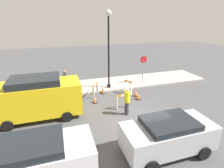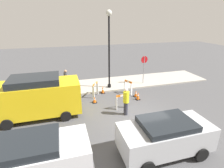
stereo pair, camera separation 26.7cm
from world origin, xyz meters
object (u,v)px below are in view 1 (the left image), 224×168
(person_worker, at_px, (127,101))
(parked_car_1, at_px, (168,134))
(streetlamp_post, at_px, (109,41))
(work_van, at_px, (37,96))
(person_pedestrian, at_px, (66,80))
(stop_sign, at_px, (143,65))
(parked_car_0, at_px, (28,162))

(person_worker, height_order, parked_car_1, person_worker)
(streetlamp_post, height_order, work_van, streetlamp_post)
(person_worker, distance_m, parked_car_1, 3.51)
(person_pedestrian, bearing_deg, stop_sign, -147.89)
(person_worker, bearing_deg, person_pedestrian, 34.09)
(stop_sign, relative_size, work_van, 0.50)
(person_worker, relative_size, person_pedestrian, 1.00)
(streetlamp_post, relative_size, stop_sign, 2.47)
(parked_car_0, bearing_deg, stop_sign, 43.75)
(stop_sign, relative_size, person_worker, 1.40)
(person_pedestrian, distance_m, work_van, 3.69)
(streetlamp_post, bearing_deg, person_worker, -92.06)
(stop_sign, height_order, person_pedestrian, stop_sign)
(streetlamp_post, relative_size, work_van, 1.23)
(stop_sign, height_order, work_van, stop_sign)
(work_van, bearing_deg, parked_car_1, -40.97)
(parked_car_0, bearing_deg, person_worker, 34.91)
(person_worker, relative_size, work_van, 0.36)
(person_worker, xyz_separation_m, person_pedestrian, (-3.26, 4.52, 0.13))
(streetlamp_post, relative_size, parked_car_0, 1.35)
(person_worker, xyz_separation_m, parked_car_1, (0.47, -3.48, -0.02))
(streetlamp_post, height_order, person_worker, streetlamp_post)
(streetlamp_post, height_order, stop_sign, streetlamp_post)
(streetlamp_post, xyz_separation_m, stop_sign, (3.11, 0.09, -2.18))
(streetlamp_post, distance_m, person_pedestrian, 4.46)
(streetlamp_post, distance_m, parked_car_0, 9.79)
(person_worker, height_order, work_van, work_van)
(streetlamp_post, height_order, parked_car_1, streetlamp_post)
(stop_sign, relative_size, person_pedestrian, 1.41)
(person_pedestrian, height_order, parked_car_0, person_pedestrian)
(person_pedestrian, xyz_separation_m, parked_car_1, (3.72, -7.99, -0.15))
(stop_sign, xyz_separation_m, person_worker, (-3.26, -4.42, -0.82))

